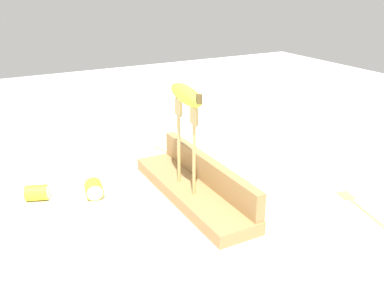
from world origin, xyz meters
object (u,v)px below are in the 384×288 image
at_px(fork_fallen_near, 177,156).
at_px(banana_chunk_near, 94,189).
at_px(fork_stand_center, 186,139).
at_px(banana_chunk_far, 37,193).
at_px(fork_fallen_far, 359,206).
at_px(banana_raised_center, 186,94).

relative_size(fork_fallen_near, banana_chunk_near, 3.32).
xyz_separation_m(fork_stand_center, banana_chunk_near, (-0.10, -0.18, -0.12)).
relative_size(banana_chunk_near, banana_chunk_far, 0.83).
bearing_deg(fork_fallen_far, banana_chunk_far, -121.14).
xyz_separation_m(fork_stand_center, banana_chunk_far, (-0.15, -0.29, -0.13)).
relative_size(fork_fallen_near, fork_fallen_far, 0.86).
distance_m(fork_fallen_near, banana_chunk_far, 0.38).
height_order(fork_stand_center, fork_fallen_far, fork_stand_center).
distance_m(banana_raised_center, banana_chunk_far, 0.40).
bearing_deg(banana_raised_center, banana_chunk_near, -120.58).
xyz_separation_m(fork_fallen_near, banana_chunk_far, (0.07, -0.38, 0.01)).
height_order(banana_raised_center, banana_chunk_near, banana_raised_center).
distance_m(fork_stand_center, fork_fallen_far, 0.40).
height_order(fork_stand_center, fork_fallen_near, fork_stand_center).
relative_size(fork_stand_center, banana_chunk_far, 3.34).
height_order(fork_stand_center, banana_chunk_near, fork_stand_center).
distance_m(fork_fallen_far, banana_chunk_near, 0.58).
height_order(banana_raised_center, fork_fallen_near, banana_raised_center).
bearing_deg(fork_stand_center, banana_raised_center, 172.50).
xyz_separation_m(fork_fallen_far, banana_chunk_far, (-0.36, -0.60, 0.01)).
bearing_deg(fork_fallen_near, fork_stand_center, -21.35).
distance_m(fork_stand_center, banana_chunk_far, 0.35).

